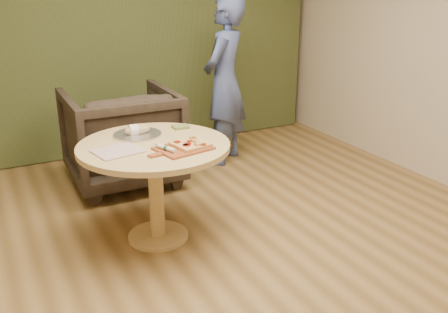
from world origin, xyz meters
TOP-DOWN VIEW (x-y plane):
  - room_shell at (0.00, 0.00)m, footprint 5.04×6.04m
  - curtain at (0.00, 2.90)m, footprint 4.80×0.14m
  - pedestal_table at (-0.27, 0.78)m, footprint 1.08×1.08m
  - pizza_paddle at (-0.14, 0.57)m, footprint 0.47×0.35m
  - flatbread_pizza at (-0.07, 0.58)m, footprint 0.26×0.26m
  - cutlery_roll at (-0.25, 0.57)m, footprint 0.09×0.19m
  - newspaper at (-0.54, 0.72)m, footprint 0.34×0.30m
  - serving_tray at (-0.31, 1.02)m, footprint 0.36×0.36m
  - bread_roll at (-0.32, 1.02)m, footprint 0.19×0.09m
  - green_packet at (0.05, 1.05)m, footprint 0.12×0.11m
  - armchair at (-0.18, 1.96)m, footprint 0.98×0.92m
  - person_standing at (0.95, 2.04)m, footprint 0.74×0.71m

SIDE VIEW (x-z plane):
  - armchair at x=-0.18m, z-range 0.00..1.00m
  - pedestal_table at x=-0.27m, z-range 0.23..0.98m
  - newspaper at x=-0.54m, z-range 0.75..0.76m
  - serving_tray at x=-0.31m, z-range 0.75..0.77m
  - pizza_paddle at x=-0.14m, z-range 0.75..0.77m
  - green_packet at x=0.05m, z-range 0.75..0.77m
  - flatbread_pizza at x=-0.07m, z-range 0.76..0.80m
  - cutlery_roll at x=-0.25m, z-range 0.76..0.80m
  - bread_roll at x=-0.32m, z-range 0.75..0.84m
  - person_standing at x=0.95m, z-range 0.00..1.70m
  - room_shell at x=0.00m, z-range -0.02..2.82m
  - curtain at x=0.00m, z-range 0.01..2.79m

